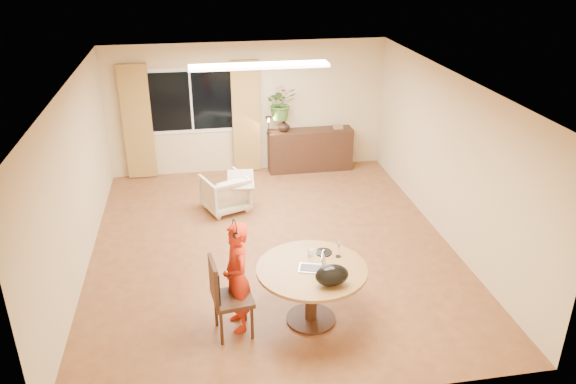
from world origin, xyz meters
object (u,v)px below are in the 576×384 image
object	(u,v)px
dining_chair	(233,297)
armchair	(225,193)
child	(237,277)
sideboard	(310,150)
dining_table	(312,279)

from	to	relation	value
dining_chair	armchair	xyz separation A→B (m)	(0.13, 3.41, -0.19)
dining_chair	child	distance (m)	0.23
child	sideboard	distance (m)	5.25
dining_table	dining_chair	xyz separation A→B (m)	(-0.97, -0.08, -0.09)
dining_chair	sideboard	size ratio (longest dim) A/B	0.61
sideboard	armchair	bearing A→B (deg)	-139.36
armchair	dining_chair	bearing A→B (deg)	66.58
dining_chair	child	xyz separation A→B (m)	(0.07, 0.12, 0.19)
dining_table	dining_chair	size ratio (longest dim) A/B	1.30
child	armchair	distance (m)	3.31
dining_table	sideboard	distance (m)	5.02
child	armchair	size ratio (longest dim) A/B	1.97
child	armchair	world-z (taller)	child
sideboard	child	bearing A→B (deg)	-111.44
dining_chair	sideboard	bearing A→B (deg)	61.29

